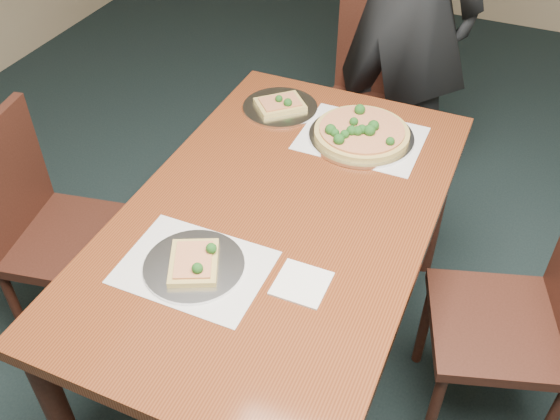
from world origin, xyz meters
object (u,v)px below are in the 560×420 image
at_px(dining_table, 280,232).
at_px(chair_left, 47,224).
at_px(pizza_pan, 361,133).
at_px(slice_plate_far, 280,106).
at_px(chair_far, 373,94).
at_px(slice_plate_near, 194,264).
at_px(chair_right, 530,315).

bearing_deg(dining_table, chair_left, -169.74).
bearing_deg(pizza_pan, slice_plate_far, 168.42).
height_order(chair_left, slice_plate_far, chair_left).
height_order(dining_table, chair_far, chair_far).
xyz_separation_m(dining_table, slice_plate_near, (-0.12, -0.31, 0.11)).
relative_size(pizza_pan, slice_plate_near, 1.31).
bearing_deg(chair_right, chair_left, -98.65).
relative_size(dining_table, pizza_pan, 4.08).
distance_m(chair_left, pizza_pan, 1.15).
bearing_deg(chair_far, pizza_pan, -81.85).
xyz_separation_m(chair_right, slice_plate_far, (-1.01, 0.43, 0.25)).
bearing_deg(slice_plate_far, dining_table, -66.60).
height_order(chair_far, chair_left, same).
xyz_separation_m(chair_left, pizza_pan, (0.94, 0.61, 0.26)).
relative_size(chair_right, pizza_pan, 2.47).
xyz_separation_m(chair_right, pizza_pan, (-0.68, 0.36, 0.26)).
bearing_deg(slice_plate_near, dining_table, 69.13).
relative_size(chair_left, pizza_pan, 2.47).
xyz_separation_m(chair_far, chair_right, (0.82, -1.05, 0.00)).
xyz_separation_m(chair_far, slice_plate_far, (-0.19, -0.63, 0.25)).
height_order(chair_right, slice_plate_near, chair_right).
xyz_separation_m(dining_table, chair_far, (-0.04, 1.16, -0.14)).
bearing_deg(chair_far, slice_plate_near, -96.76).
distance_m(chair_far, chair_left, 1.53).
height_order(chair_far, chair_right, same).
bearing_deg(slice_plate_near, chair_right, 24.83).
relative_size(dining_table, chair_right, 1.65).
bearing_deg(dining_table, slice_plate_near, -110.87).
relative_size(chair_far, chair_right, 1.00).
distance_m(chair_far, chair_right, 1.34).
height_order(chair_left, chair_right, same).
xyz_separation_m(chair_far, pizza_pan, (0.14, -0.70, 0.26)).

